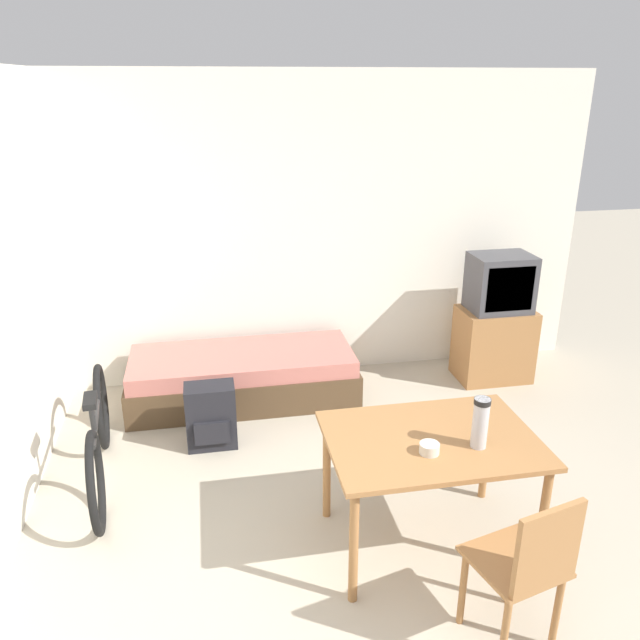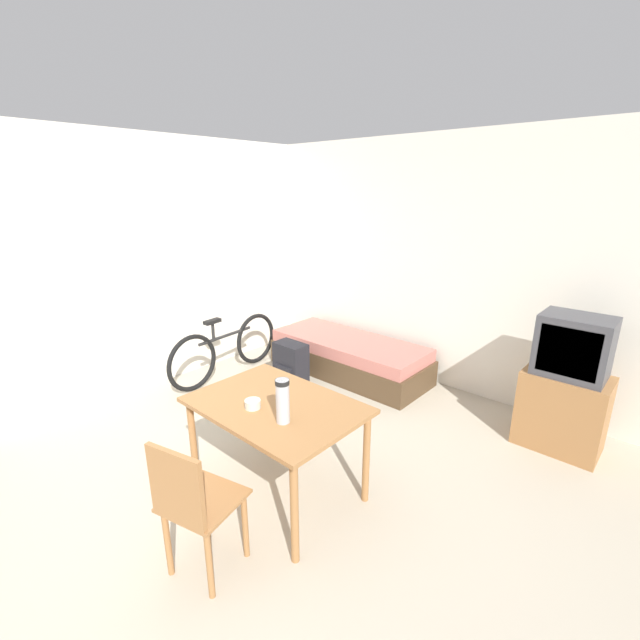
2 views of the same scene
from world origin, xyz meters
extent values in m
cube|color=silver|center=(0.00, 3.42, 1.35)|extent=(5.21, 0.06, 2.70)
cube|color=#4C3823|center=(-0.63, 2.92, 0.15)|extent=(1.93, 0.78, 0.29)
cube|color=#B76B60|center=(-0.63, 2.92, 0.36)|extent=(1.87, 0.75, 0.14)
cube|color=#9E6B3D|center=(1.67, 2.92, 0.34)|extent=(0.65, 0.44, 0.67)
cube|color=#424247|center=(1.67, 2.92, 0.93)|extent=(0.53, 0.39, 0.51)
cube|color=black|center=(1.67, 2.73, 0.93)|extent=(0.43, 0.01, 0.40)
cube|color=#9E6B3D|center=(0.30, 0.90, 0.71)|extent=(1.18, 0.83, 0.03)
cylinder|color=#9E6B3D|center=(-0.23, 0.55, 0.35)|extent=(0.05, 0.05, 0.70)
cylinder|color=#9E6B3D|center=(0.83, 0.55, 0.35)|extent=(0.05, 0.05, 0.70)
cylinder|color=#9E6B3D|center=(-0.23, 1.25, 0.35)|extent=(0.05, 0.05, 0.70)
cylinder|color=#9E6B3D|center=(0.83, 1.25, 0.35)|extent=(0.05, 0.05, 0.70)
cube|color=#9E6B3D|center=(0.47, 0.19, 0.46)|extent=(0.48, 0.48, 0.02)
cube|color=#9E6B3D|center=(0.51, 0.01, 0.68)|extent=(0.36, 0.12, 0.42)
cylinder|color=#9E6B3D|center=(0.58, 0.38, 0.22)|extent=(0.04, 0.04, 0.45)
cylinder|color=#9E6B3D|center=(0.28, 0.30, 0.22)|extent=(0.04, 0.04, 0.45)
cylinder|color=#9E6B3D|center=(0.66, 0.07, 0.22)|extent=(0.04, 0.04, 0.45)
cylinder|color=#9E6B3D|center=(0.35, 0.00, 0.22)|extent=(0.04, 0.04, 0.45)
torus|color=black|center=(-1.72, 2.39, 0.32)|extent=(0.11, 0.64, 0.64)
torus|color=black|center=(-1.62, 1.42, 0.32)|extent=(0.11, 0.64, 0.64)
cylinder|color=black|center=(-1.67, 1.90, 0.50)|extent=(0.11, 0.77, 0.04)
cylinder|color=black|center=(-1.65, 1.73, 0.60)|extent=(0.04, 0.04, 0.20)
cube|color=black|center=(-1.65, 1.73, 0.72)|extent=(0.10, 0.21, 0.04)
cylinder|color=#B7B7BC|center=(0.52, 0.77, 0.87)|extent=(0.09, 0.09, 0.29)
cylinder|color=black|center=(0.52, 0.77, 1.00)|extent=(0.09, 0.09, 0.03)
cylinder|color=beige|center=(0.23, 0.75, 0.75)|extent=(0.11, 0.11, 0.06)
cube|color=black|center=(-0.92, 2.23, 0.25)|extent=(0.37, 0.22, 0.50)
cube|color=black|center=(-0.92, 2.10, 0.17)|extent=(0.26, 0.03, 0.17)
camera|label=1|loc=(-0.88, -1.95, 2.59)|focal=35.00mm
camera|label=2|loc=(2.30, -0.87, 2.15)|focal=24.00mm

